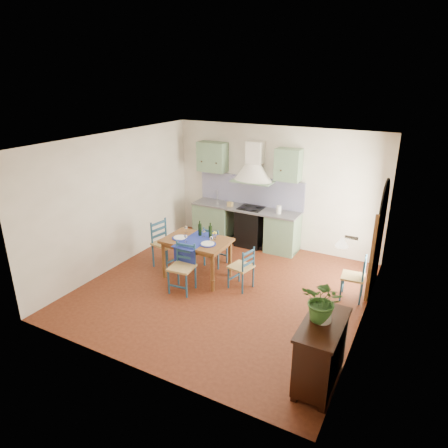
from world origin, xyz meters
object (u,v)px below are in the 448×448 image
at_px(dining_table, 197,244).
at_px(chair_near, 183,267).
at_px(potted_plant, 323,301).
at_px(sideboard, 320,351).

distance_m(dining_table, chair_near, 0.63).
bearing_deg(dining_table, chair_near, -85.28).
bearing_deg(potted_plant, dining_table, 149.46).
bearing_deg(chair_near, dining_table, 94.72).
height_order(chair_near, sideboard, sideboard).
distance_m(dining_table, potted_plant, 3.45).
bearing_deg(potted_plant, chair_near, 158.35).
xyz_separation_m(dining_table, chair_near, (0.05, -0.59, -0.24)).
relative_size(dining_table, potted_plant, 2.27).
distance_m(chair_near, sideboard, 3.16).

